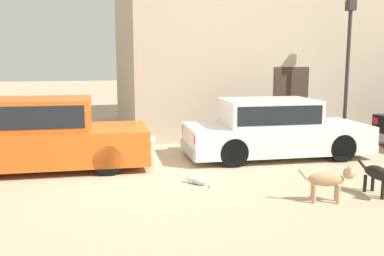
{
  "coord_description": "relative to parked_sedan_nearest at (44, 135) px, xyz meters",
  "views": [
    {
      "loc": [
        -1.25,
        -8.37,
        2.32
      ],
      "look_at": [
        0.93,
        0.2,
        0.9
      ],
      "focal_mm": 40.08,
      "sensor_mm": 36.0,
      "label": 1
    }
  ],
  "objects": [
    {
      "name": "ground_plane",
      "position": [
        2.08,
        -1.04,
        -0.74
      ],
      "size": [
        80.0,
        80.0,
        0.0
      ],
      "primitive_type": "plane",
      "color": "tan"
    },
    {
      "name": "parked_sedan_nearest",
      "position": [
        0.0,
        0.0,
        0.0
      ],
      "size": [
        4.53,
        1.95,
        1.52
      ],
      "rotation": [
        0.0,
        0.0,
        -0.05
      ],
      "color": "#D15619",
      "rests_on": "ground_plane"
    },
    {
      "name": "parked_sedan_second",
      "position": [
        5.2,
        -0.12,
        -0.04
      ],
      "size": [
        4.52,
        1.99,
        1.39
      ],
      "rotation": [
        0.0,
        0.0,
        -0.06
      ],
      "color": "silver",
      "rests_on": "ground_plane"
    },
    {
      "name": "apartment_block",
      "position": [
        8.69,
        5.0,
        3.23
      ],
      "size": [
        13.05,
        5.99,
        7.95
      ],
      "color": "tan",
      "rests_on": "ground_plane"
    },
    {
      "name": "stray_dog_spotted",
      "position": [
        4.7,
        -3.42,
        -0.36
      ],
      "size": [
        0.95,
        0.4,
        0.63
      ],
      "rotation": [
        0.0,
        0.0,
        5.97
      ],
      "color": "tan",
      "rests_on": "ground_plane"
    },
    {
      "name": "stray_dog_tan",
      "position": [
        5.7,
        -3.35,
        -0.35
      ],
      "size": [
        0.26,
        1.09,
        0.62
      ],
      "rotation": [
        0.0,
        0.0,
        4.77
      ],
      "color": "black",
      "rests_on": "ground_plane"
    },
    {
      "name": "stray_cat",
      "position": [
        2.84,
        -1.9,
        -0.67
      ],
      "size": [
        0.42,
        0.54,
        0.16
      ],
      "rotation": [
        0.0,
        0.0,
        2.29
      ],
      "color": "beige",
      "rests_on": "ground_plane"
    },
    {
      "name": "street_lamp",
      "position": [
        7.88,
        1.01,
        1.74
      ],
      "size": [
        0.22,
        0.22,
        3.89
      ],
      "color": "#2D2B28",
      "rests_on": "ground_plane"
    }
  ]
}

